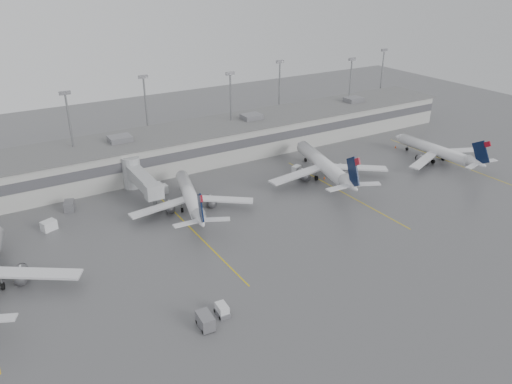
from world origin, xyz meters
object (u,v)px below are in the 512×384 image
jet_mid_left (191,197)px  jet_mid_right (325,165)px  baggage_tug (222,311)px  jet_far_right (438,151)px

jet_mid_left → jet_mid_right: size_ratio=0.86×
jet_mid_right → baggage_tug: (-43.11, -31.51, -2.62)m
jet_far_right → baggage_tug: size_ratio=10.51×
jet_mid_right → baggage_tug: 53.46m
jet_far_right → baggage_tug: 78.38m
baggage_tug → jet_mid_left: bearing=76.8°
jet_mid_right → baggage_tug: jet_mid_right is taller
jet_mid_right → jet_mid_left: bearing=-168.0°
jet_mid_right → baggage_tug: size_ratio=11.96×
jet_mid_left → jet_far_right: 64.46m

